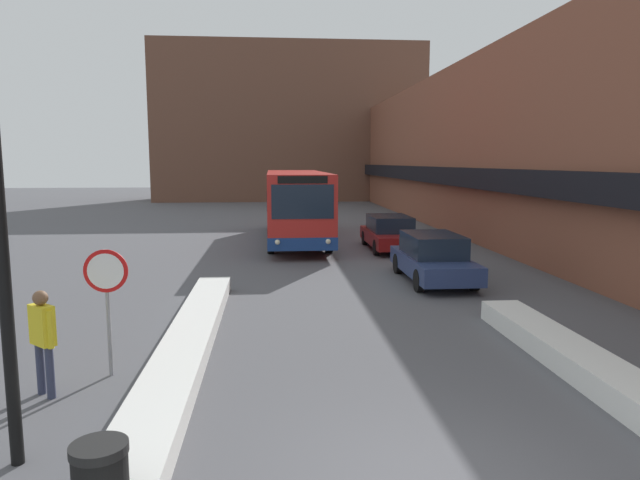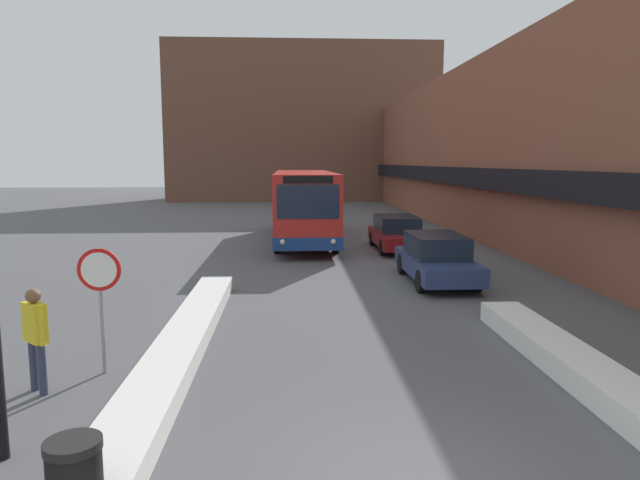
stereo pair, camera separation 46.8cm
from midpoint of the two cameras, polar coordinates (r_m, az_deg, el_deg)
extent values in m
cube|color=brown|center=(32.22, 18.34, 8.52)|extent=(5.00, 60.00, 8.77)
cube|color=black|center=(31.33, 13.52, 6.28)|extent=(0.50, 60.00, 0.90)
cube|color=brown|center=(58.03, -1.49, 11.49)|extent=(26.00, 8.00, 14.95)
cube|color=silver|center=(11.40, -12.88, -10.74)|extent=(0.90, 12.38, 0.39)
cube|color=silver|center=(11.29, 25.50, -11.37)|extent=(0.90, 7.58, 0.44)
cube|color=red|center=(27.24, -1.13, 3.81)|extent=(2.66, 11.84, 2.86)
cube|color=navy|center=(27.34, -1.13, 1.35)|extent=(2.68, 11.86, 0.50)
cube|color=#192333|center=(27.21, -1.14, 4.65)|extent=(2.68, 10.90, 0.79)
cube|color=#192333|center=(21.29, -0.58, 3.84)|extent=(2.34, 0.03, 1.29)
cube|color=black|center=(21.25, -0.58, 6.05)|extent=(1.86, 0.03, 0.28)
sphere|color=#F2EAC6|center=(21.42, -3.13, -0.20)|extent=(0.20, 0.20, 0.20)
sphere|color=#F2EAC6|center=(21.50, 1.97, -0.16)|extent=(0.20, 0.20, 0.20)
cylinder|color=black|center=(23.71, -3.73, -0.08)|extent=(0.28, 1.04, 1.04)
cylinder|color=black|center=(23.80, 2.09, -0.04)|extent=(0.28, 1.04, 1.04)
cylinder|color=black|center=(31.00, -3.60, 1.79)|extent=(0.28, 1.04, 1.04)
cylinder|color=black|center=(31.07, 0.86, 1.82)|extent=(0.28, 1.04, 1.04)
cube|color=navy|center=(18.41, 12.31, -2.46)|extent=(1.81, 4.55, 0.56)
cube|color=#192333|center=(18.42, 12.27, -0.50)|extent=(1.60, 2.50, 0.68)
cylinder|color=black|center=(17.37, 16.16, -3.92)|extent=(0.20, 0.67, 0.67)
cylinder|color=black|center=(16.90, 10.84, -4.07)|extent=(0.20, 0.67, 0.67)
cylinder|color=black|center=(20.01, 13.51, -2.30)|extent=(0.20, 0.67, 0.67)
cylinder|color=black|center=(19.60, 8.86, -2.38)|extent=(0.20, 0.67, 0.67)
cube|color=maroon|center=(24.82, 8.24, 0.23)|extent=(1.88, 4.68, 0.54)
cube|color=#192333|center=(24.86, 8.22, 1.64)|extent=(1.65, 2.57, 0.66)
cylinder|color=black|center=(23.64, 10.96, -0.72)|extent=(0.20, 0.65, 0.65)
cylinder|color=black|center=(23.28, 6.86, -0.77)|extent=(0.20, 0.65, 0.65)
cylinder|color=black|center=(26.43, 9.44, 0.21)|extent=(0.20, 0.65, 0.65)
cylinder|color=black|center=(26.11, 5.76, 0.19)|extent=(0.20, 0.65, 0.65)
cylinder|color=gray|center=(10.86, -19.84, -6.74)|extent=(0.07, 0.07, 2.28)
cylinder|color=red|center=(10.68, -20.06, -2.81)|extent=(0.76, 0.03, 0.76)
cylinder|color=white|center=(10.67, -20.08, -2.83)|extent=(0.62, 0.02, 0.62)
cylinder|color=#333851|center=(10.70, -25.59, -11.22)|extent=(0.13, 0.13, 0.87)
cylinder|color=#333851|center=(10.43, -24.84, -11.66)|extent=(0.13, 0.13, 0.87)
cube|color=yellow|center=(10.35, -25.47, -7.46)|extent=(0.49, 0.48, 0.65)
sphere|color=brown|center=(10.25, -25.62, -5.06)|extent=(0.24, 0.24, 0.24)
cylinder|color=yellow|center=(10.56, -26.02, -7.37)|extent=(0.10, 0.10, 0.61)
cylinder|color=yellow|center=(10.15, -24.88, -7.90)|extent=(0.10, 0.10, 0.61)
cylinder|color=black|center=(6.63, -21.55, -18.55)|extent=(0.59, 0.59, 0.10)
camera|label=1|loc=(0.23, -89.11, 0.12)|focal=32.00mm
camera|label=2|loc=(0.23, 90.89, -0.12)|focal=32.00mm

